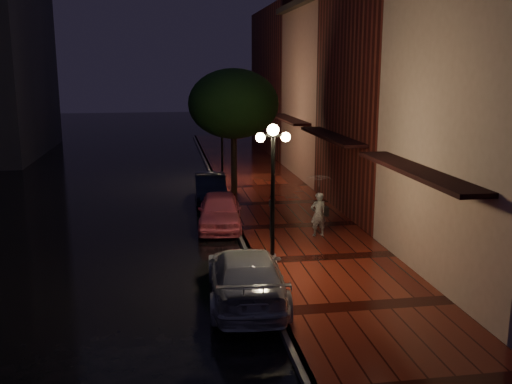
{
  "coord_description": "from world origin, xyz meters",
  "views": [
    {
      "loc": [
        -2.55,
        -20.17,
        5.94
      ],
      "look_at": [
        0.75,
        0.41,
        1.4
      ],
      "focal_mm": 40.0,
      "sensor_mm": 36.0,
      "label": 1
    }
  ],
  "objects_px": {
    "streetlamp_near": "(273,191)",
    "streetlamp_far": "(222,134)",
    "street_tree": "(234,106)",
    "woman_with_umbrella": "(319,196)",
    "pink_car": "(220,211)",
    "silver_car": "(246,276)",
    "navy_car": "(210,187)",
    "parking_meter": "(271,215)"
  },
  "relations": [
    {
      "from": "pink_car",
      "to": "silver_car",
      "type": "distance_m",
      "value": 7.06
    },
    {
      "from": "navy_car",
      "to": "parking_meter",
      "type": "relative_size",
      "value": 2.85
    },
    {
      "from": "streetlamp_near",
      "to": "parking_meter",
      "type": "bearing_deg",
      "value": 80.15
    },
    {
      "from": "pink_car",
      "to": "navy_car",
      "type": "relative_size",
      "value": 1.03
    },
    {
      "from": "streetlamp_near",
      "to": "silver_car",
      "type": "distance_m",
      "value": 2.55
    },
    {
      "from": "pink_car",
      "to": "navy_car",
      "type": "xyz_separation_m",
      "value": [
        0.0,
        4.52,
        -0.04
      ]
    },
    {
      "from": "street_tree",
      "to": "woman_with_umbrella",
      "type": "distance_m",
      "value": 8.14
    },
    {
      "from": "street_tree",
      "to": "pink_car",
      "type": "bearing_deg",
      "value": -102.77
    },
    {
      "from": "pink_car",
      "to": "streetlamp_far",
      "type": "bearing_deg",
      "value": 89.26
    },
    {
      "from": "street_tree",
      "to": "navy_car",
      "type": "xyz_separation_m",
      "value": [
        -1.21,
        -0.81,
        -3.61
      ]
    },
    {
      "from": "pink_car",
      "to": "silver_car",
      "type": "xyz_separation_m",
      "value": [
        0.0,
        -7.06,
        0.02
      ]
    },
    {
      "from": "streetlamp_near",
      "to": "streetlamp_far",
      "type": "distance_m",
      "value": 14.0
    },
    {
      "from": "pink_car",
      "to": "streetlamp_near",
      "type": "bearing_deg",
      "value": -74.71
    },
    {
      "from": "streetlamp_far",
      "to": "silver_car",
      "type": "height_order",
      "value": "streetlamp_far"
    },
    {
      "from": "street_tree",
      "to": "pink_car",
      "type": "relative_size",
      "value": 1.47
    },
    {
      "from": "streetlamp_near",
      "to": "parking_meter",
      "type": "relative_size",
      "value": 3.2
    },
    {
      "from": "streetlamp_near",
      "to": "streetlamp_far",
      "type": "relative_size",
      "value": 1.0
    },
    {
      "from": "street_tree",
      "to": "woman_with_umbrella",
      "type": "xyz_separation_m",
      "value": [
        2.06,
        -7.42,
        -2.65
      ]
    },
    {
      "from": "streetlamp_near",
      "to": "silver_car",
      "type": "relative_size",
      "value": 0.9
    },
    {
      "from": "navy_car",
      "to": "parking_meter",
      "type": "distance_m",
      "value": 6.75
    },
    {
      "from": "pink_car",
      "to": "parking_meter",
      "type": "relative_size",
      "value": 2.92
    },
    {
      "from": "streetlamp_near",
      "to": "woman_with_umbrella",
      "type": "bearing_deg",
      "value": 57.01
    },
    {
      "from": "streetlamp_near",
      "to": "navy_car",
      "type": "distance_m",
      "value": 10.41
    },
    {
      "from": "streetlamp_near",
      "to": "pink_car",
      "type": "height_order",
      "value": "streetlamp_near"
    },
    {
      "from": "silver_car",
      "to": "woman_with_umbrella",
      "type": "xyz_separation_m",
      "value": [
        3.27,
        4.98,
        0.9
      ]
    },
    {
      "from": "woman_with_umbrella",
      "to": "parking_meter",
      "type": "relative_size",
      "value": 1.62
    },
    {
      "from": "streetlamp_near",
      "to": "silver_car",
      "type": "bearing_deg",
      "value": -124.08
    },
    {
      "from": "streetlamp_far",
      "to": "parking_meter",
      "type": "height_order",
      "value": "streetlamp_far"
    },
    {
      "from": "silver_car",
      "to": "street_tree",
      "type": "bearing_deg",
      "value": -91.67
    },
    {
      "from": "navy_car",
      "to": "parking_meter",
      "type": "bearing_deg",
      "value": -74.91
    },
    {
      "from": "streetlamp_near",
      "to": "streetlamp_far",
      "type": "xyz_separation_m",
      "value": [
        0.0,
        14.0,
        0.0
      ]
    },
    {
      "from": "street_tree",
      "to": "pink_car",
      "type": "height_order",
      "value": "street_tree"
    },
    {
      "from": "streetlamp_far",
      "to": "street_tree",
      "type": "xyz_separation_m",
      "value": [
        0.26,
        -3.01,
        1.64
      ]
    },
    {
      "from": "woman_with_umbrella",
      "to": "parking_meter",
      "type": "distance_m",
      "value": 1.81
    },
    {
      "from": "parking_meter",
      "to": "streetlamp_near",
      "type": "bearing_deg",
      "value": -93.09
    },
    {
      "from": "navy_car",
      "to": "streetlamp_near",
      "type": "bearing_deg",
      "value": -83.14
    },
    {
      "from": "navy_car",
      "to": "parking_meter",
      "type": "xyz_separation_m",
      "value": [
        1.58,
        -6.55,
        0.33
      ]
    },
    {
      "from": "street_tree",
      "to": "silver_car",
      "type": "distance_m",
      "value": 12.95
    },
    {
      "from": "streetlamp_near",
      "to": "street_tree",
      "type": "bearing_deg",
      "value": 88.65
    },
    {
      "from": "street_tree",
      "to": "navy_car",
      "type": "bearing_deg",
      "value": -146.2
    },
    {
      "from": "street_tree",
      "to": "navy_car",
      "type": "height_order",
      "value": "street_tree"
    },
    {
      "from": "streetlamp_near",
      "to": "parking_meter",
      "type": "height_order",
      "value": "streetlamp_near"
    }
  ]
}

